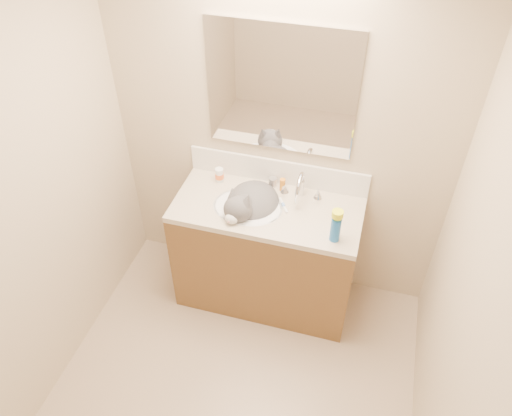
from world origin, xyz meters
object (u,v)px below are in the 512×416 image
Objects in this scene: pill_bottle at (219,175)px; silver_jar at (273,182)px; amber_bottle at (282,185)px; faucet at (300,188)px; spray_can at (335,229)px; vanity_cabinet at (266,256)px; cat at (250,205)px; basin at (248,215)px.

pill_bottle is 0.36m from silver_jar.
faucet is at bearing -21.94° from amber_bottle.
pill_bottle is 0.61× the size of spray_can.
silver_jar is (-0.02, 0.22, 0.48)m from vanity_cabinet.
faucet is 2.80× the size of pill_bottle.
cat is at bearing -154.89° from faucet.
spray_can is (0.83, -0.34, 0.03)m from pill_bottle.
vanity_cabinet is 13.18× the size of amber_bottle.
faucet reaches higher than cat.
vanity_cabinet is 2.67× the size of basin.
basin is 0.35m from pill_bottle.
spray_can reaches higher than amber_bottle.
vanity_cabinet is at bearing 159.43° from spray_can.
pill_bottle is 1.10× the size of amber_bottle.
faucet reaches higher than pill_bottle.
spray_can reaches higher than vanity_cabinet.
spray_can is at bearing -41.83° from amber_bottle.
amber_bottle is (0.43, 0.02, -0.00)m from pill_bottle.
vanity_cabinet is 0.40m from basin.
pill_bottle is 0.90m from spray_can.
cat is at bearing 163.20° from spray_can.
vanity_cabinet is 2.33× the size of cat.
amber_bottle is (0.16, 0.19, 0.06)m from cat.
cat is (0.01, 0.03, 0.06)m from basin.
vanity_cabinet is at bearing -24.36° from pill_bottle.
pill_bottle is at bearing 141.98° from basin.
basin is 0.38m from faucet.
basin is 1.61× the size of faucet.
silver_jar is at bearing 68.28° from basin.
vanity_cabinet is at bearing -142.71° from faucet.
faucet is (0.30, 0.17, 0.16)m from basin.
faucet reaches higher than amber_bottle.
vanity_cabinet is 0.58m from faucet.
faucet is at bearing 37.29° from vanity_cabinet.
faucet reaches higher than spray_can.
amber_bottle is 0.54m from spray_can.
cat reaches higher than vanity_cabinet.
vanity_cabinet is 0.53m from silver_jar.
faucet is at bearing -3.43° from pill_bottle.
vanity_cabinet is 19.33× the size of silver_jar.
pill_bottle reaches higher than vanity_cabinet.
faucet is (0.18, 0.14, 0.54)m from vanity_cabinet.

